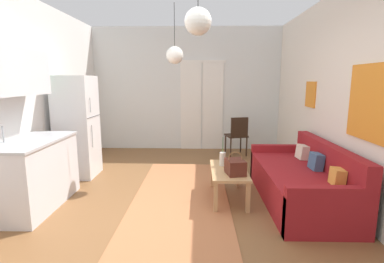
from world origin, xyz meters
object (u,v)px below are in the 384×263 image
couch (304,182)px  handbag (235,167)px  accent_chair (237,134)px  bamboo_vase (223,159)px  refrigerator (77,127)px  pendant_lamp_near (198,21)px  coffee_table (229,173)px  pendant_lamp_far (175,55)px

couch → handbag: bearing=-172.0°
couch → accent_chair: bearing=103.6°
handbag → bamboo_vase: bearing=109.3°
bamboo_vase → refrigerator: size_ratio=0.24×
handbag → pendant_lamp_near: pendant_lamp_near is taller
accent_chair → coffee_table: bearing=66.0°
couch → coffee_table: size_ratio=2.12×
accent_chair → refrigerator: bearing=12.0°
refrigerator → couch: bearing=-16.3°
bamboo_vase → pendant_lamp_far: 1.85m
accent_chair → pendant_lamp_near: size_ratio=1.08×
couch → bamboo_vase: bamboo_vase is taller
coffee_table → handbag: (0.06, -0.21, 0.16)m
refrigerator → accent_chair: refrigerator is taller
couch → coffee_table: couch is taller
handbag → accent_chair: (0.35, 2.54, -0.04)m
coffee_table → refrigerator: refrigerator is taller
coffee_table → bamboo_vase: bamboo_vase is taller
couch → coffee_table: (-1.00, 0.08, 0.09)m
couch → accent_chair: accent_chair is taller
coffee_table → pendant_lamp_far: size_ratio=1.00×
refrigerator → pendant_lamp_near: bearing=-43.4°
coffee_table → bamboo_vase: bearing=112.9°
handbag → pendant_lamp_far: bearing=126.4°
bamboo_vase → accent_chair: bearing=77.4°
accent_chair → pendant_lamp_near: (-0.83, -3.33, 1.67)m
coffee_table → bamboo_vase: size_ratio=2.30×
couch → handbag: 0.98m
refrigerator → pendant_lamp_far: (1.65, 0.03, 1.17)m
couch → pendant_lamp_near: size_ratio=2.54×
bamboo_vase → couch: bearing=-13.0°
accent_chair → pendant_lamp_far: (-1.22, -1.37, 1.53)m
handbag → pendant_lamp_near: size_ratio=0.40×
accent_chair → bamboo_vase: bearing=63.4°
handbag → coffee_table: bearing=106.2°
couch → accent_chair: 2.49m
bamboo_vase → handbag: size_ratio=1.30×
bamboo_vase → coffee_table: bearing=-67.1°
handbag → pendant_lamp_far: size_ratio=0.33×
refrigerator → handbag: bearing=-24.4°
pendant_lamp_near → pendant_lamp_far: size_ratio=0.84×
coffee_table → pendant_lamp_near: 2.09m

